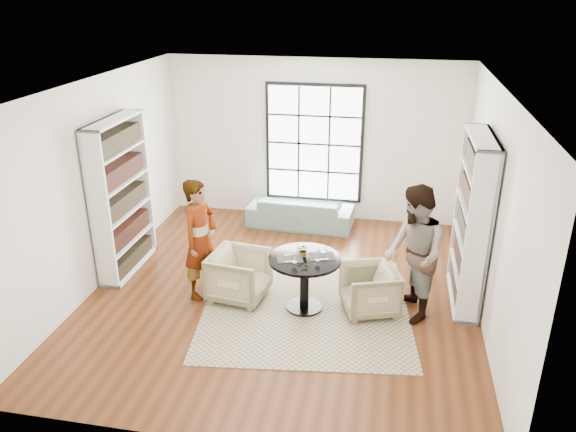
% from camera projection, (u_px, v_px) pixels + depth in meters
% --- Properties ---
extents(ground, '(6.00, 6.00, 0.00)m').
position_uv_depth(ground, '(283.00, 292.00, 8.25)').
color(ground, '#562D14').
extents(room_shell, '(6.00, 6.01, 6.00)m').
position_uv_depth(room_shell, '(290.00, 199.00, 8.26)').
color(room_shell, silver).
rests_on(room_shell, ground).
extents(rug, '(3.15, 3.15, 0.01)m').
position_uv_depth(rug, '(306.00, 307.00, 7.87)').
color(rug, tan).
rests_on(rug, ground).
extents(pedestal_table, '(0.99, 0.99, 0.79)m').
position_uv_depth(pedestal_table, '(305.00, 272.00, 7.63)').
color(pedestal_table, black).
rests_on(pedestal_table, ground).
extents(sofa, '(1.95, 0.84, 0.56)m').
position_uv_depth(sofa, '(300.00, 212.00, 10.39)').
color(sofa, slate).
rests_on(sofa, ground).
extents(armchair_left, '(0.88, 0.86, 0.71)m').
position_uv_depth(armchair_left, '(239.00, 275.00, 7.98)').
color(armchair_left, tan).
rests_on(armchair_left, ground).
extents(armchair_right, '(0.92, 0.90, 0.66)m').
position_uv_depth(armchair_right, '(369.00, 290.00, 7.65)').
color(armchair_right, tan).
rests_on(armchair_right, ground).
extents(person_left, '(0.59, 0.74, 1.76)m').
position_uv_depth(person_left, '(200.00, 239.00, 7.87)').
color(person_left, gray).
rests_on(person_left, ground).
extents(person_right, '(0.94, 1.07, 1.86)m').
position_uv_depth(person_right, '(414.00, 254.00, 7.33)').
color(person_right, gray).
rests_on(person_right, ground).
extents(placemat_left, '(0.40, 0.35, 0.01)m').
position_uv_depth(placemat_left, '(290.00, 259.00, 7.52)').
color(placemat_left, black).
rests_on(placemat_left, pedestal_table).
extents(placemat_right, '(0.40, 0.35, 0.01)m').
position_uv_depth(placemat_right, '(322.00, 256.00, 7.58)').
color(placemat_right, black).
rests_on(placemat_right, pedestal_table).
extents(cutlery_left, '(0.20, 0.25, 0.01)m').
position_uv_depth(cutlery_left, '(290.00, 258.00, 7.51)').
color(cutlery_left, '#B8B8BC').
rests_on(cutlery_left, placemat_left).
extents(cutlery_right, '(0.20, 0.25, 0.01)m').
position_uv_depth(cutlery_right, '(322.00, 256.00, 7.57)').
color(cutlery_right, '#B8B8BC').
rests_on(cutlery_right, placemat_right).
extents(wine_glass_left, '(0.09, 0.09, 0.19)m').
position_uv_depth(wine_glass_left, '(295.00, 253.00, 7.37)').
color(wine_glass_left, silver).
rests_on(wine_glass_left, pedestal_table).
extents(wine_glass_right, '(0.08, 0.08, 0.18)m').
position_uv_depth(wine_glass_right, '(318.00, 252.00, 7.42)').
color(wine_glass_right, silver).
rests_on(wine_glass_right, pedestal_table).
extents(flower_centerpiece, '(0.18, 0.16, 0.18)m').
position_uv_depth(flower_centerpiece, '(304.00, 250.00, 7.55)').
color(flower_centerpiece, gray).
rests_on(flower_centerpiece, pedestal_table).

